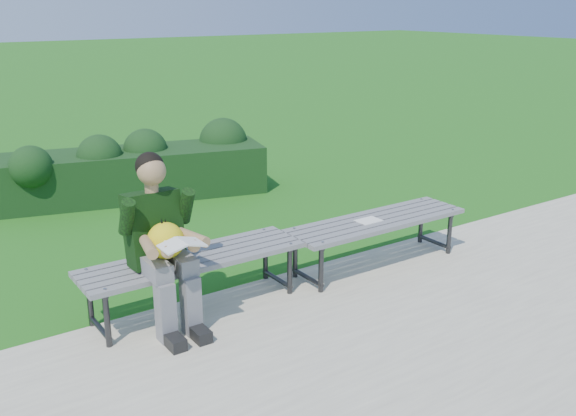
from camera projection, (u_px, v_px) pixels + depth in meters
The scene contains 7 objects.
ground at pixel (247, 286), 5.60m from camera, with size 80.00×80.00×0.00m.
walkway at pixel (382, 376), 4.22m from camera, with size 30.00×3.50×0.02m.
hedge at pixel (134, 167), 8.08m from camera, with size 3.50×1.67×0.89m.
bench_left at pixel (194, 263), 5.02m from camera, with size 1.80×0.50×0.46m.
bench_right at pixel (377, 225), 5.89m from camera, with size 1.80×0.50×0.46m.
seated_boy at pixel (161, 238), 4.69m from camera, with size 0.56×0.76×1.31m.
paper_sheet at pixel (369, 221), 5.82m from camera, with size 0.22×0.16×0.01m.
Camera 1 is at (-2.59, -4.44, 2.36)m, focal length 40.00 mm.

